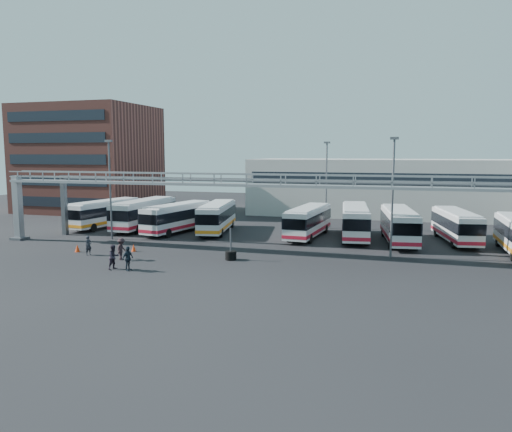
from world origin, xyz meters
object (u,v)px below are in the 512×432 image
(bus_2, at_px, (178,217))
(bus_3, at_px, (217,216))
(light_pole_back, at_px, (326,180))
(pedestrian_d, at_px, (128,259))
(cone_right, at_px, (134,248))
(tire_stack, at_px, (231,254))
(bus_7, at_px, (399,224))
(bus_8, at_px, (456,225))
(pedestrian_b, at_px, (114,257))
(light_pole_left, at_px, (110,184))
(light_pole_mid, at_px, (393,191))
(bus_5, at_px, (308,221))
(bus_1, at_px, (144,213))
(bus_6, at_px, (355,220))
(pedestrian_a, at_px, (88,245))
(bus_0, at_px, (106,212))
(cone_left, at_px, (77,248))
(pedestrian_c, at_px, (121,249))

(bus_2, height_order, bus_3, bus_3)
(light_pole_back, distance_m, pedestrian_d, 28.45)
(bus_3, bearing_deg, cone_right, -114.56)
(bus_2, height_order, tire_stack, bus_2)
(bus_2, relative_size, bus_7, 0.96)
(light_pole_back, height_order, bus_3, light_pole_back)
(bus_3, relative_size, bus_8, 1.03)
(pedestrian_b, bearing_deg, light_pole_left, 53.18)
(light_pole_mid, bearing_deg, bus_2, 163.23)
(light_pole_left, xyz_separation_m, pedestrian_b, (7.84, -11.74, -4.77))
(bus_3, relative_size, pedestrian_d, 5.93)
(light_pole_left, height_order, bus_5, light_pole_left)
(bus_1, bearing_deg, bus_6, 1.00)
(bus_7, xyz_separation_m, pedestrian_d, (-19.38, -18.32, -0.95))
(light_pole_mid, xyz_separation_m, bus_7, (0.50, 7.48, -3.84))
(bus_8, bearing_deg, pedestrian_d, -150.95)
(bus_5, bearing_deg, pedestrian_d, -114.55)
(light_pole_left, distance_m, bus_2, 8.57)
(cone_right, bearing_deg, light_pole_mid, 10.35)
(light_pole_back, distance_m, bus_6, 8.35)
(bus_6, distance_m, pedestrian_a, 26.42)
(pedestrian_a, relative_size, tire_stack, 0.63)
(bus_5, relative_size, cone_right, 16.76)
(bus_0, bearing_deg, light_pole_back, 22.66)
(bus_6, height_order, pedestrian_d, bus_6)
(bus_1, bearing_deg, cone_left, -85.69)
(bus_5, relative_size, pedestrian_a, 6.35)
(light_pole_mid, bearing_deg, light_pole_back, 118.07)
(light_pole_left, distance_m, light_pole_back, 24.41)
(cone_right, bearing_deg, pedestrian_c, -75.04)
(bus_3, xyz_separation_m, bus_8, (25.17, 0.95, -0.06))
(bus_1, bearing_deg, cone_right, -64.82)
(bus_6, relative_size, bus_8, 1.07)
(bus_5, distance_m, pedestrian_a, 22.22)
(light_pole_left, relative_size, bus_0, 0.93)
(bus_1, relative_size, pedestrian_c, 6.22)
(pedestrian_a, distance_m, tire_stack, 12.71)
(pedestrian_b, xyz_separation_m, pedestrian_d, (1.28, -0.11, -0.02))
(light_pole_back, height_order, cone_left, light_pole_back)
(cone_left, bearing_deg, tire_stack, 3.66)
(pedestrian_a, relative_size, pedestrian_b, 0.89)
(bus_3, xyz_separation_m, pedestrian_b, (-0.91, -19.26, -0.87))
(light_pole_left, height_order, light_pole_back, same)
(cone_left, distance_m, cone_right, 5.04)
(light_pole_left, xyz_separation_m, bus_1, (-0.29, 7.21, -3.81))
(bus_5, distance_m, bus_7, 9.25)
(pedestrian_b, bearing_deg, pedestrian_a, 71.37)
(light_pole_mid, xyz_separation_m, tire_stack, (-12.75, -4.89, -5.27))
(pedestrian_b, bearing_deg, bus_2, 29.62)
(light_pole_back, distance_m, bus_8, 15.49)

